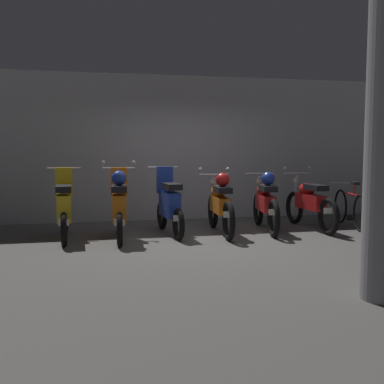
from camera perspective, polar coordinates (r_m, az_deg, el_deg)
The scene contains 9 objects.
ground_plane at distance 7.59m, azimuth 1.39°, elevation -5.99°, with size 80.00×80.00×0.00m, color #565451.
back_wall at distance 9.89m, azimuth -2.05°, elevation 5.40°, with size 16.00×0.30×3.01m, color #ADADB2.
motorbike_slot_0 at distance 7.92m, azimuth -15.45°, elevation -1.86°, with size 0.56×1.68×1.18m.
motorbike_slot_1 at distance 7.72m, azimuth -8.95°, elevation -1.59°, with size 0.59×1.68×1.29m.
motorbike_slot_2 at distance 8.10m, azimuth -2.85°, elevation -1.52°, with size 0.56×1.68×1.18m.
motorbike_slot_3 at distance 8.16m, azimuth 3.48°, elevation -1.45°, with size 0.59×1.95×1.15m.
motorbike_slot_4 at distance 8.54m, azimuth 9.02°, elevation -1.23°, with size 0.56×1.94×1.08m.
motorbike_slot_5 at distance 8.91m, azimuth 14.29°, elevation -1.28°, with size 0.59×1.95×1.15m.
bicycle at distance 9.32m, azimuth 18.89°, elevation -1.92°, with size 0.51×1.71×0.89m.
Camera 1 is at (-1.77, -7.23, 1.47)m, focal length 43.31 mm.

